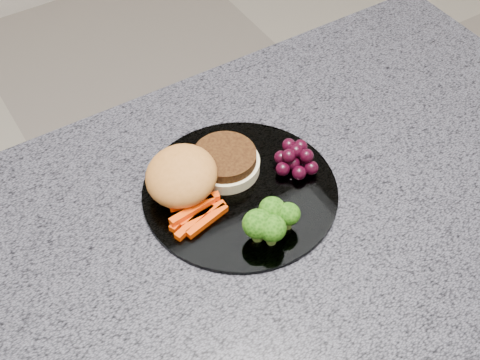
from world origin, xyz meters
The scene contains 6 objects.
countertop centered at (0.00, 0.00, 0.88)m, with size 1.20×0.60×0.04m, color #4E4D58.
plate centered at (0.08, 0.06, 0.90)m, with size 0.26×0.26×0.01m, color white.
burger centered at (0.04, 0.09, 0.93)m, with size 0.19×0.13×0.05m.
carrot_sticks centered at (0.01, 0.05, 0.91)m, with size 0.08×0.06×0.02m.
broccoli centered at (0.07, -0.02, 0.93)m, with size 0.08×0.06×0.05m.
grape_bunch centered at (0.17, 0.05, 0.92)m, with size 0.06×0.06×0.03m.
Camera 1 is at (-0.23, -0.43, 1.58)m, focal length 50.00 mm.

